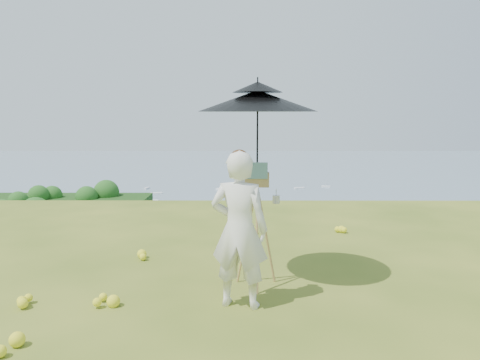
# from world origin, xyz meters

# --- Properties ---
(ground) EXTENTS (14.00, 14.00, 0.00)m
(ground) POSITION_xyz_m (0.00, 0.00, 0.00)
(ground) COLOR #4D651C
(ground) RESTS_ON ground
(shoreline_tier) EXTENTS (170.00, 28.00, 8.00)m
(shoreline_tier) POSITION_xyz_m (0.00, 75.00, -36.00)
(shoreline_tier) COLOR slate
(shoreline_tier) RESTS_ON bay_water
(bay_water) EXTENTS (700.00, 700.00, 0.00)m
(bay_water) POSITION_xyz_m (0.00, 240.00, -34.00)
(bay_water) COLOR slate
(bay_water) RESTS_ON ground
(peninsula) EXTENTS (90.00, 60.00, 12.00)m
(peninsula) POSITION_xyz_m (-75.00, 155.00, -29.00)
(peninsula) COLOR #13380F
(peninsula) RESTS_ON bay_water
(slope_trees) EXTENTS (110.00, 50.00, 6.00)m
(slope_trees) POSITION_xyz_m (0.00, 35.00, -15.00)
(slope_trees) COLOR #185218
(slope_trees) RESTS_ON forest_slope
(harbor_town) EXTENTS (110.00, 22.00, 5.00)m
(harbor_town) POSITION_xyz_m (0.00, 75.00, -29.50)
(harbor_town) COLOR silver
(harbor_town) RESTS_ON shoreline_tier
(moored_boats) EXTENTS (140.00, 140.00, 0.70)m
(moored_boats) POSITION_xyz_m (-12.50, 161.00, -33.65)
(moored_boats) COLOR white
(moored_boats) RESTS_ON bay_water
(wildflowers) EXTENTS (10.00, 10.50, 0.12)m
(wildflowers) POSITION_xyz_m (0.00, 0.25, 0.06)
(wildflowers) COLOR yellow
(wildflowers) RESTS_ON ground
(painter) EXTENTS (0.67, 0.52, 1.64)m
(painter) POSITION_xyz_m (0.40, 0.95, 0.82)
(painter) COLOR white
(painter) RESTS_ON ground
(field_easel) EXTENTS (0.57, 0.57, 1.46)m
(field_easel) POSITION_xyz_m (0.59, 1.53, 0.73)
(field_easel) COLOR olive
(field_easel) RESTS_ON ground
(sun_umbrella) EXTENTS (1.60, 1.60, 1.20)m
(sun_umbrella) POSITION_xyz_m (0.60, 1.56, 1.80)
(sun_umbrella) COLOR black
(sun_umbrella) RESTS_ON field_easel
(painter_cap) EXTENTS (0.22, 0.26, 0.10)m
(painter_cap) POSITION_xyz_m (0.40, 0.95, 1.59)
(painter_cap) COLOR #DF7A83
(painter_cap) RESTS_ON painter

